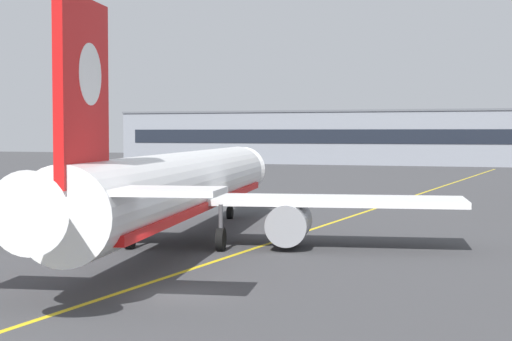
% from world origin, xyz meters
% --- Properties ---
extents(ground_plane, '(400.00, 400.00, 0.00)m').
position_xyz_m(ground_plane, '(0.00, 0.00, 0.00)').
color(ground_plane, '#3D3D3F').
extents(taxiway_centreline, '(14.04, 179.50, 0.01)m').
position_xyz_m(taxiway_centreline, '(0.00, 30.00, 0.00)').
color(taxiway_centreline, yellow).
rests_on(taxiway_centreline, ground).
extents(airliner_foreground, '(32.34, 41.31, 11.65)m').
position_xyz_m(airliner_foreground, '(-5.56, 13.12, 3.37)').
color(airliner_foreground, white).
rests_on(airliner_foreground, ground).
extents(service_car_second, '(2.06, 4.24, 1.79)m').
position_xyz_m(service_car_second, '(-26.95, 25.76, 0.77)').
color(service_car_second, white).
rests_on(service_car_second, ground).
extents(safety_cone_by_nose_gear, '(0.44, 0.44, 0.55)m').
position_xyz_m(safety_cone_by_nose_gear, '(-5.31, 28.71, 0.26)').
color(safety_cone_by_nose_gear, orange).
rests_on(safety_cone_by_nose_gear, ground).
extents(terminal_building, '(145.86, 12.40, 10.98)m').
position_xyz_m(terminal_building, '(1.33, 133.80, 5.50)').
color(terminal_building, gray).
rests_on(terminal_building, ground).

